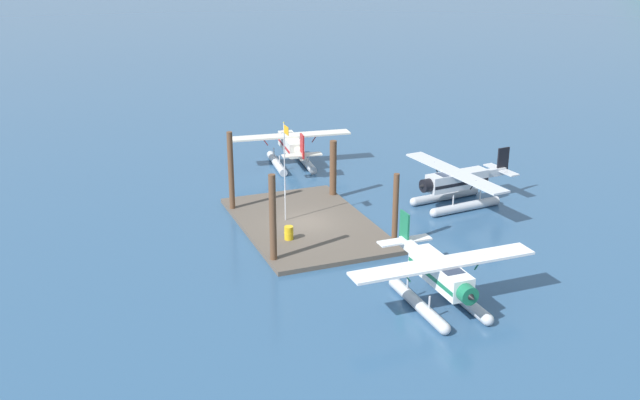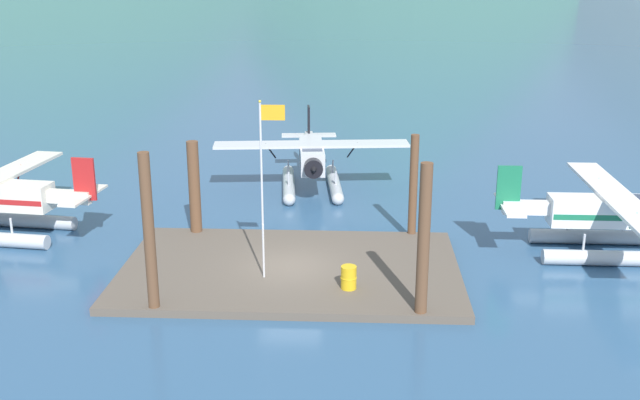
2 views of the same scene
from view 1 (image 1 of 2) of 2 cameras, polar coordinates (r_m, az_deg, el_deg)
ground_plane at (r=49.81m, az=-1.09°, el=-2.06°), size 1200.00×1200.00×0.00m
dock_platform at (r=49.75m, az=-1.09°, el=-1.90°), size 13.42×8.45×0.30m
piling_near_left at (r=51.74m, az=-6.94°, el=2.12°), size 0.40×0.40×5.90m
piling_near_right at (r=43.31m, az=-3.69°, el=-1.56°), size 0.42×0.42×5.64m
piling_far_left at (r=54.41m, az=1.03°, el=2.37°), size 0.51×0.51×4.45m
piling_far_right at (r=46.15m, az=5.88°, el=-0.80°), size 0.37×0.37×4.81m
flagpole at (r=48.66m, az=-2.74°, el=3.02°), size 0.95×0.10×6.88m
fuel_drum at (r=46.85m, az=-2.44°, el=-2.57°), size 0.62×0.62×0.88m
seaplane_white_stbd_fwd at (r=39.40m, az=9.32°, el=-6.06°), size 7.98×10.41×3.84m
seaplane_cream_port_fwd at (r=62.41m, az=-2.28°, el=4.06°), size 7.95×10.49×3.84m
seaplane_silver_bow_centre at (r=54.01m, az=10.56°, el=1.16°), size 10.49×7.96×3.84m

